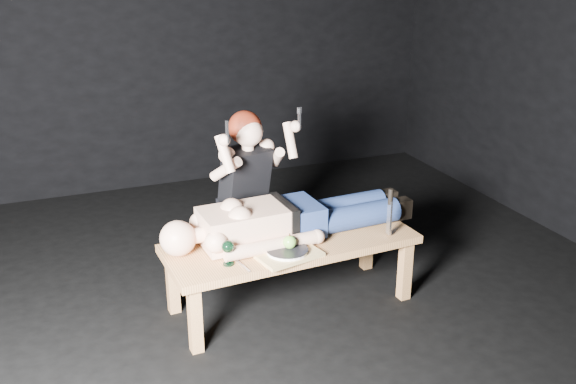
# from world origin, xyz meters

# --- Properties ---
(ground) EXTENTS (5.00, 5.00, 0.00)m
(ground) POSITION_xyz_m (0.00, 0.00, 0.00)
(ground) COLOR black
(ground) RESTS_ON ground
(back_wall) EXTENTS (5.00, 0.00, 5.00)m
(back_wall) POSITION_xyz_m (0.00, 2.50, 1.50)
(back_wall) COLOR black
(back_wall) RESTS_ON ground
(table) EXTENTS (1.58, 0.66, 0.45)m
(table) POSITION_xyz_m (0.13, -0.02, 0.23)
(table) COLOR tan
(table) RESTS_ON ground
(lying_man) EXTENTS (1.61, 0.57, 0.27)m
(lying_man) POSITION_xyz_m (0.17, 0.07, 0.59)
(lying_man) COLOR beige
(lying_man) RESTS_ON table
(kneeling_woman) EXTENTS (0.80, 0.86, 1.21)m
(kneeling_woman) POSITION_xyz_m (-0.03, 0.52, 0.60)
(kneeling_woman) COLOR black
(kneeling_woman) RESTS_ON ground
(serving_tray) EXTENTS (0.41, 0.33, 0.02)m
(serving_tray) POSITION_xyz_m (0.03, -0.21, 0.46)
(serving_tray) COLOR tan
(serving_tray) RESTS_ON table
(plate) EXTENTS (0.28, 0.28, 0.02)m
(plate) POSITION_xyz_m (0.03, -0.21, 0.48)
(plate) COLOR white
(plate) RESTS_ON serving_tray
(apple) EXTENTS (0.08, 0.08, 0.08)m
(apple) POSITION_xyz_m (0.05, -0.20, 0.53)
(apple) COLOR #529C30
(apple) RESTS_ON plate
(goblet) EXTENTS (0.08, 0.08, 0.15)m
(goblet) POSITION_xyz_m (-0.32, -0.19, 0.52)
(goblet) COLOR black
(goblet) RESTS_ON table
(fork_flat) EXTENTS (0.04, 0.16, 0.01)m
(fork_flat) POSITION_xyz_m (-0.26, -0.24, 0.45)
(fork_flat) COLOR #B2B2B7
(fork_flat) RESTS_ON table
(knife_flat) EXTENTS (0.03, 0.16, 0.01)m
(knife_flat) POSITION_xyz_m (0.18, -0.19, 0.45)
(knife_flat) COLOR #B2B2B7
(knife_flat) RESTS_ON table
(spoon_flat) EXTENTS (0.09, 0.15, 0.01)m
(spoon_flat) POSITION_xyz_m (0.18, -0.13, 0.45)
(spoon_flat) COLOR #B2B2B7
(spoon_flat) RESTS_ON table
(carving_knife) EXTENTS (0.04, 0.05, 0.31)m
(carving_knife) POSITION_xyz_m (0.71, -0.18, 0.61)
(carving_knife) COLOR #B2B2B7
(carving_knife) RESTS_ON table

